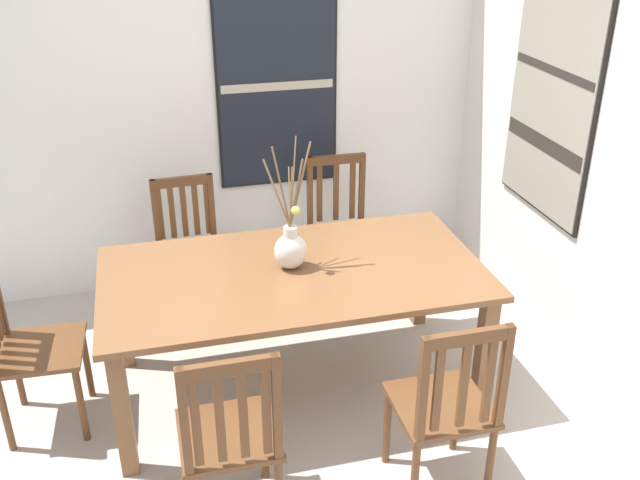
{
  "coord_description": "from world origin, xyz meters",
  "views": [
    {
      "loc": [
        -0.44,
        -2.78,
        2.55
      ],
      "look_at": [
        0.37,
        0.41,
        0.92
      ],
      "focal_mm": 40.15,
      "sensor_mm": 36.0,
      "label": 1
    }
  ],
  "objects_px": {
    "dining_table": "(293,286)",
    "painting_on_side_wall": "(552,102)",
    "chair_3": "(25,344)",
    "chair_0": "(446,406)",
    "chair_1": "(230,436)",
    "chair_4": "(189,246)",
    "chair_2": "(340,228)",
    "painting_on_back_wall": "(277,83)",
    "centerpiece_vase": "(291,247)"
  },
  "relations": [
    {
      "from": "chair_1",
      "to": "chair_2",
      "type": "bearing_deg",
      "value": 61.47
    },
    {
      "from": "centerpiece_vase",
      "to": "chair_1",
      "type": "height_order",
      "value": "centerpiece_vase"
    },
    {
      "from": "chair_2",
      "to": "chair_4",
      "type": "distance_m",
      "value": 1.01
    },
    {
      "from": "chair_2",
      "to": "chair_3",
      "type": "relative_size",
      "value": 1.02
    },
    {
      "from": "chair_4",
      "to": "chair_1",
      "type": "bearing_deg",
      "value": -89.79
    },
    {
      "from": "chair_1",
      "to": "chair_4",
      "type": "height_order",
      "value": "chair_1"
    },
    {
      "from": "chair_2",
      "to": "painting_on_side_wall",
      "type": "height_order",
      "value": "painting_on_side_wall"
    },
    {
      "from": "chair_3",
      "to": "chair_1",
      "type": "bearing_deg",
      "value": -45.56
    },
    {
      "from": "chair_2",
      "to": "painting_on_back_wall",
      "type": "xyz_separation_m",
      "value": [
        -0.33,
        0.42,
        0.9
      ]
    },
    {
      "from": "painting_on_back_wall",
      "to": "painting_on_side_wall",
      "type": "bearing_deg",
      "value": -38.93
    },
    {
      "from": "dining_table",
      "to": "centerpiece_vase",
      "type": "bearing_deg",
      "value": 93.57
    },
    {
      "from": "painting_on_back_wall",
      "to": "chair_0",
      "type": "bearing_deg",
      "value": -83.08
    },
    {
      "from": "centerpiece_vase",
      "to": "painting_on_back_wall",
      "type": "xyz_separation_m",
      "value": [
        0.21,
        1.33,
        0.53
      ]
    },
    {
      "from": "dining_table",
      "to": "chair_0",
      "type": "height_order",
      "value": "chair_0"
    },
    {
      "from": "centerpiece_vase",
      "to": "chair_4",
      "type": "height_order",
      "value": "centerpiece_vase"
    },
    {
      "from": "dining_table",
      "to": "chair_0",
      "type": "relative_size",
      "value": 2.05
    },
    {
      "from": "chair_4",
      "to": "painting_on_side_wall",
      "type": "xyz_separation_m",
      "value": [
        2.04,
        -0.67,
        0.98
      ]
    },
    {
      "from": "dining_table",
      "to": "painting_on_side_wall",
      "type": "distance_m",
      "value": 1.78
    },
    {
      "from": "chair_1",
      "to": "chair_3",
      "type": "bearing_deg",
      "value": 134.44
    },
    {
      "from": "painting_on_back_wall",
      "to": "chair_4",
      "type": "bearing_deg",
      "value": -148.21
    },
    {
      "from": "chair_4",
      "to": "chair_2",
      "type": "bearing_deg",
      "value": 0.03
    },
    {
      "from": "painting_on_back_wall",
      "to": "dining_table",
      "type": "bearing_deg",
      "value": -98.48
    },
    {
      "from": "chair_0",
      "to": "chair_1",
      "type": "relative_size",
      "value": 1.01
    },
    {
      "from": "chair_0",
      "to": "painting_on_back_wall",
      "type": "height_order",
      "value": "painting_on_back_wall"
    },
    {
      "from": "centerpiece_vase",
      "to": "chair_4",
      "type": "relative_size",
      "value": 0.75
    },
    {
      "from": "chair_0",
      "to": "chair_4",
      "type": "bearing_deg",
      "value": 117.04
    },
    {
      "from": "chair_2",
      "to": "painting_on_side_wall",
      "type": "xyz_separation_m",
      "value": [
        1.03,
        -0.68,
        0.97
      ]
    },
    {
      "from": "centerpiece_vase",
      "to": "chair_2",
      "type": "xyz_separation_m",
      "value": [
        0.53,
        0.91,
        -0.37
      ]
    },
    {
      "from": "chair_3",
      "to": "painting_on_side_wall",
      "type": "bearing_deg",
      "value": 4.8
    },
    {
      "from": "chair_0",
      "to": "painting_on_back_wall",
      "type": "bearing_deg",
      "value": 96.92
    },
    {
      "from": "dining_table",
      "to": "chair_0",
      "type": "xyz_separation_m",
      "value": [
        0.48,
        -0.93,
        -0.16
      ]
    },
    {
      "from": "chair_2",
      "to": "painting_on_back_wall",
      "type": "distance_m",
      "value": 1.05
    },
    {
      "from": "painting_on_side_wall",
      "to": "chair_3",
      "type": "bearing_deg",
      "value": -175.2
    },
    {
      "from": "dining_table",
      "to": "painting_on_back_wall",
      "type": "relative_size",
      "value": 1.43
    },
    {
      "from": "painting_on_side_wall",
      "to": "chair_1",
      "type": "bearing_deg",
      "value": -150.2
    },
    {
      "from": "centerpiece_vase",
      "to": "painting_on_side_wall",
      "type": "height_order",
      "value": "painting_on_side_wall"
    },
    {
      "from": "centerpiece_vase",
      "to": "chair_0",
      "type": "bearing_deg",
      "value": -63.36
    },
    {
      "from": "chair_1",
      "to": "chair_4",
      "type": "distance_m",
      "value": 1.84
    },
    {
      "from": "dining_table",
      "to": "painting_on_side_wall",
      "type": "bearing_deg",
      "value": 9.84
    },
    {
      "from": "chair_2",
      "to": "chair_4",
      "type": "xyz_separation_m",
      "value": [
        -1.01,
        -0.0,
        -0.01
      ]
    },
    {
      "from": "chair_3",
      "to": "painting_on_side_wall",
      "type": "distance_m",
      "value": 3.09
    },
    {
      "from": "chair_4",
      "to": "painting_on_side_wall",
      "type": "distance_m",
      "value": 2.36
    },
    {
      "from": "dining_table",
      "to": "painting_on_side_wall",
      "type": "relative_size",
      "value": 1.53
    },
    {
      "from": "painting_on_side_wall",
      "to": "chair_0",
      "type": "bearing_deg",
      "value": -131.83
    },
    {
      "from": "painting_on_back_wall",
      "to": "centerpiece_vase",
      "type": "bearing_deg",
      "value": -98.78
    },
    {
      "from": "dining_table",
      "to": "chair_3",
      "type": "xyz_separation_m",
      "value": [
        -1.37,
        0.02,
        -0.15
      ]
    },
    {
      "from": "chair_4",
      "to": "painting_on_side_wall",
      "type": "relative_size",
      "value": 0.7
    },
    {
      "from": "chair_0",
      "to": "chair_4",
      "type": "distance_m",
      "value": 2.11
    },
    {
      "from": "dining_table",
      "to": "painting_on_back_wall",
      "type": "distance_m",
      "value": 1.57
    },
    {
      "from": "chair_1",
      "to": "painting_on_side_wall",
      "type": "xyz_separation_m",
      "value": [
        2.03,
        1.16,
        0.97
      ]
    }
  ]
}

